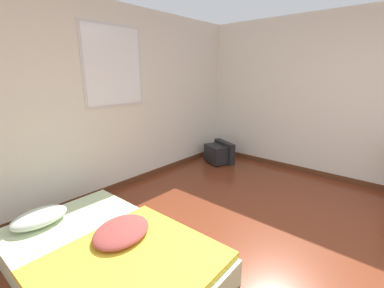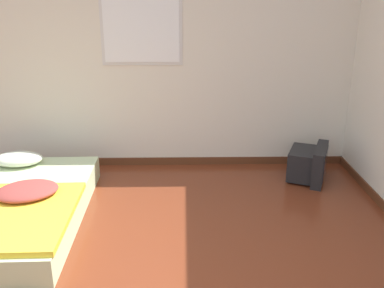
# 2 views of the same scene
# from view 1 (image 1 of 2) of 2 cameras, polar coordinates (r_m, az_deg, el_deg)

# --- Properties ---
(wall_back) EXTENTS (7.54, 0.08, 2.60)m
(wall_back) POSITION_cam_1_polar(r_m,az_deg,el_deg) (3.77, -18.44, 8.71)
(wall_back) COLOR silver
(wall_back) RESTS_ON ground_plane
(wall_right) EXTENTS (0.08, 8.09, 2.60)m
(wall_right) POSITION_cam_1_polar(r_m,az_deg,el_deg) (4.54, 36.69, 7.40)
(wall_right) COLOR silver
(wall_right) RESTS_ON ground_plane
(mattress_bed) EXTENTS (1.28, 2.05, 0.38)m
(mattress_bed) POSITION_cam_1_polar(r_m,az_deg,el_deg) (2.56, -18.65, -22.44)
(mattress_bed) COLOR beige
(mattress_bed) RESTS_ON ground_plane
(crt_tv) EXTENTS (0.55, 0.62, 0.40)m
(crt_tv) POSITION_cam_1_polar(r_m,az_deg,el_deg) (5.00, 6.06, -1.96)
(crt_tv) COLOR black
(crt_tv) RESTS_ON ground_plane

